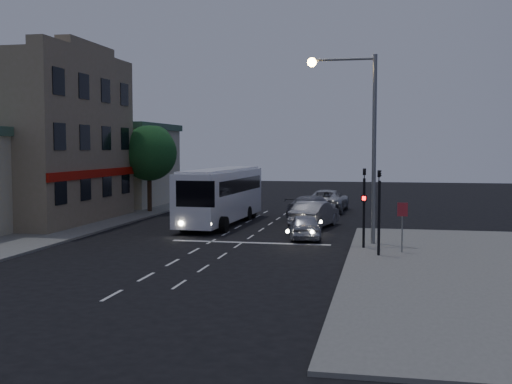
% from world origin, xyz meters
% --- Properties ---
extents(ground, '(120.00, 120.00, 0.00)m').
position_xyz_m(ground, '(0.00, 0.00, 0.00)').
color(ground, black).
extents(sidewalk_near, '(12.00, 24.00, 0.12)m').
position_xyz_m(sidewalk_near, '(13.00, -4.00, 0.06)').
color(sidewalk_near, slate).
rests_on(sidewalk_near, ground).
extents(sidewalk_far, '(12.00, 50.00, 0.12)m').
position_xyz_m(sidewalk_far, '(-13.00, 8.00, 0.06)').
color(sidewalk_far, slate).
rests_on(sidewalk_far, ground).
extents(road_markings, '(8.00, 30.55, 0.01)m').
position_xyz_m(road_markings, '(1.29, 3.31, 0.00)').
color(road_markings, silver).
rests_on(road_markings, ground).
extents(tour_bus, '(2.86, 11.26, 3.43)m').
position_xyz_m(tour_bus, '(-1.31, 9.13, 1.85)').
color(tour_bus, silver).
rests_on(tour_bus, ground).
extents(car_suv, '(2.16, 4.09, 1.33)m').
position_xyz_m(car_suv, '(4.51, 3.80, 0.66)').
color(car_suv, '#A9ADB9').
rests_on(car_suv, ground).
extents(car_sedan_a, '(2.62, 5.03, 1.58)m').
position_xyz_m(car_sedan_a, '(4.50, 8.59, 0.79)').
color(car_sedan_a, gray).
rests_on(car_sedan_a, ground).
extents(car_sedan_b, '(3.45, 5.69, 1.54)m').
position_xyz_m(car_sedan_b, '(3.86, 13.35, 0.77)').
color(car_sedan_b, gray).
rests_on(car_sedan_b, ground).
extents(car_sedan_c, '(2.98, 5.94, 1.61)m').
position_xyz_m(car_sedan_c, '(4.38, 18.51, 0.81)').
color(car_sedan_c, '#B3B5BA').
rests_on(car_sedan_c, ground).
extents(traffic_signal_main, '(0.25, 0.35, 4.10)m').
position_xyz_m(traffic_signal_main, '(7.60, 0.78, 2.42)').
color(traffic_signal_main, black).
rests_on(traffic_signal_main, sidewalk_near).
extents(traffic_signal_side, '(0.18, 0.15, 4.10)m').
position_xyz_m(traffic_signal_side, '(8.30, -1.20, 2.42)').
color(traffic_signal_side, black).
rests_on(traffic_signal_side, sidewalk_near).
extents(regulatory_sign, '(0.45, 0.12, 2.20)m').
position_xyz_m(regulatory_sign, '(9.30, -0.24, 1.60)').
color(regulatory_sign, slate).
rests_on(regulatory_sign, sidewalk_near).
extents(streetlight, '(3.32, 0.44, 9.00)m').
position_xyz_m(streetlight, '(7.34, 2.20, 5.73)').
color(streetlight, slate).
rests_on(streetlight, sidewalk_near).
extents(main_building, '(10.12, 12.00, 11.00)m').
position_xyz_m(main_building, '(-13.96, 8.00, 5.16)').
color(main_building, '#7B7052').
rests_on(main_building, sidewalk_far).
extents(low_building_north, '(9.40, 9.40, 6.50)m').
position_xyz_m(low_building_north, '(-13.50, 20.00, 3.39)').
color(low_building_north, '#B8B5A7').
rests_on(low_building_north, sidewalk_far).
extents(street_tree, '(4.00, 4.00, 6.20)m').
position_xyz_m(street_tree, '(-8.21, 15.02, 4.50)').
color(street_tree, black).
rests_on(street_tree, sidewalk_far).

